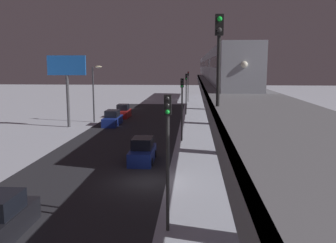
# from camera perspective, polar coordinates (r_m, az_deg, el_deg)

# --- Properties ---
(ground_plane) EXTENTS (240.00, 240.00, 0.00)m
(ground_plane) POSITION_cam_1_polar(r_m,az_deg,el_deg) (24.46, -3.05, -9.48)
(ground_plane) COLOR silver
(avenue_asphalt) EXTENTS (11.00, 97.56, 0.01)m
(avenue_asphalt) POSITION_cam_1_polar(r_m,az_deg,el_deg) (25.34, -12.93, -9.03)
(avenue_asphalt) COLOR #28282D
(avenue_asphalt) RESTS_ON ground_plane
(elevated_railway) EXTENTS (5.00, 97.56, 5.88)m
(elevated_railway) POSITION_cam_1_polar(r_m,az_deg,el_deg) (23.39, 11.67, 2.32)
(elevated_railway) COLOR slate
(elevated_railway) RESTS_ON ground_plane
(subway_train) EXTENTS (2.94, 74.07, 3.40)m
(subway_train) POSITION_cam_1_polar(r_m,az_deg,el_deg) (60.50, 7.15, 8.76)
(subway_train) COLOR #999EA8
(subway_train) RESTS_ON elevated_railway
(rail_signal) EXTENTS (0.36, 0.41, 4.00)m
(rail_signal) POSITION_cam_1_polar(r_m,az_deg,el_deg) (16.25, 8.05, 12.00)
(rail_signal) COLOR black
(rail_signal) RESTS_ON elevated_railway
(sedan_blue) EXTENTS (1.91, 4.30, 1.97)m
(sedan_blue) POSITION_cam_1_polar(r_m,az_deg,el_deg) (29.20, -4.05, -4.85)
(sedan_blue) COLOR navy
(sedan_blue) RESTS_ON ground_plane
(sedan_red) EXTENTS (1.80, 4.17, 1.97)m
(sedan_red) POSITION_cam_1_polar(r_m,az_deg,el_deg) (54.22, -7.10, 1.48)
(sedan_red) COLOR #A51E1E
(sedan_red) RESTS_ON ground_plane
(sedan_black) EXTENTS (1.80, 4.47, 1.97)m
(sedan_black) POSITION_cam_1_polar(r_m,az_deg,el_deg) (18.49, -24.97, -13.90)
(sedan_black) COLOR black
(sedan_black) RESTS_ON ground_plane
(sedan_blue_2) EXTENTS (1.80, 4.79, 1.97)m
(sedan_blue_2) POSITION_cam_1_polar(r_m,az_deg,el_deg) (47.28, -8.77, 0.37)
(sedan_blue_2) COLOR navy
(sedan_blue_2) RESTS_ON ground_plane
(traffic_light_near) EXTENTS (0.32, 0.44, 6.40)m
(traffic_light_near) POSITION_cam_1_polar(r_m,az_deg,el_deg) (16.38, -0.04, -3.46)
(traffic_light_near) COLOR #2D2D2D
(traffic_light_near) RESTS_ON ground_plane
(traffic_light_mid) EXTENTS (0.32, 0.44, 6.40)m
(traffic_light_mid) POSITION_cam_1_polar(r_m,az_deg,el_deg) (36.51, 2.23, 3.36)
(traffic_light_mid) COLOR #2D2D2D
(traffic_light_mid) RESTS_ON ground_plane
(traffic_light_far) EXTENTS (0.32, 0.44, 6.40)m
(traffic_light_far) POSITION_cam_1_polar(r_m,az_deg,el_deg) (56.81, 2.89, 5.32)
(traffic_light_far) COLOR #2D2D2D
(traffic_light_far) RESTS_ON ground_plane
(traffic_light_distant) EXTENTS (0.32, 0.44, 6.40)m
(traffic_light_distant) POSITION_cam_1_polar(r_m,az_deg,el_deg) (77.14, 3.20, 6.25)
(traffic_light_distant) COLOR #2D2D2D
(traffic_light_distant) RESTS_ON ground_plane
(commercial_billboard) EXTENTS (4.80, 0.36, 8.90)m
(commercial_billboard) POSITION_cam_1_polar(r_m,az_deg,el_deg) (46.60, -15.70, 7.47)
(commercial_billboard) COLOR #4C4C51
(commercial_billboard) RESTS_ON ground_plane
(street_lamp_far) EXTENTS (1.35, 0.44, 7.65)m
(street_lamp_far) POSITION_cam_1_polar(r_m,az_deg,el_deg) (49.93, -11.49, 5.38)
(street_lamp_far) COLOR #38383D
(street_lamp_far) RESTS_ON ground_plane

